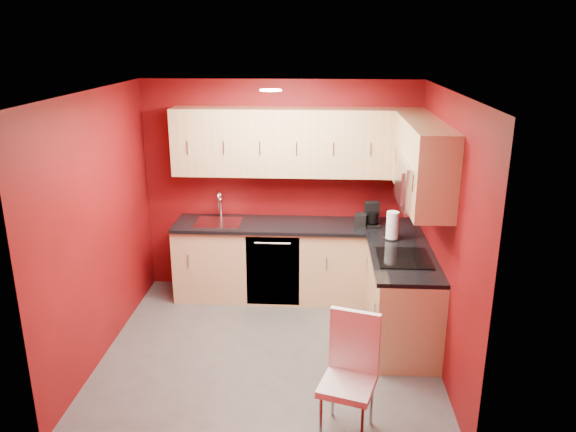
# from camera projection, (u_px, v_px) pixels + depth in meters

# --- Properties ---
(floor) EXTENTS (3.20, 3.20, 0.00)m
(floor) POSITION_uv_depth(u_px,v_px,m) (270.00, 348.00, 5.56)
(floor) COLOR #4F4C4A
(floor) RESTS_ON ground
(ceiling) EXTENTS (3.20, 3.20, 0.00)m
(ceiling) POSITION_uv_depth(u_px,v_px,m) (268.00, 92.00, 4.80)
(ceiling) COLOR white
(ceiling) RESTS_ON wall_back
(wall_back) EXTENTS (3.20, 0.00, 3.20)m
(wall_back) POSITION_uv_depth(u_px,v_px,m) (281.00, 188.00, 6.61)
(wall_back) COLOR maroon
(wall_back) RESTS_ON floor
(wall_front) EXTENTS (3.20, 0.00, 3.20)m
(wall_front) POSITION_uv_depth(u_px,v_px,m) (249.00, 303.00, 3.76)
(wall_front) COLOR maroon
(wall_front) RESTS_ON floor
(wall_left) EXTENTS (0.00, 3.00, 3.00)m
(wall_left) POSITION_uv_depth(u_px,v_px,m) (100.00, 226.00, 5.27)
(wall_left) COLOR maroon
(wall_left) RESTS_ON floor
(wall_right) EXTENTS (0.00, 3.00, 3.00)m
(wall_right) POSITION_uv_depth(u_px,v_px,m) (444.00, 233.00, 5.09)
(wall_right) COLOR maroon
(wall_right) RESTS_ON floor
(base_cabinets_back) EXTENTS (2.80, 0.60, 0.87)m
(base_cabinets_back) POSITION_uv_depth(u_px,v_px,m) (296.00, 262.00, 6.56)
(base_cabinets_back) COLOR tan
(base_cabinets_back) RESTS_ON floor
(base_cabinets_right) EXTENTS (0.60, 1.30, 0.87)m
(base_cabinets_right) POSITION_uv_depth(u_px,v_px,m) (402.00, 301.00, 5.60)
(base_cabinets_right) COLOR tan
(base_cabinets_right) RESTS_ON floor
(countertop_back) EXTENTS (2.80, 0.63, 0.04)m
(countertop_back) POSITION_uv_depth(u_px,v_px,m) (296.00, 225.00, 6.41)
(countertop_back) COLOR black
(countertop_back) RESTS_ON base_cabinets_back
(countertop_right) EXTENTS (0.63, 1.27, 0.04)m
(countertop_right) POSITION_uv_depth(u_px,v_px,m) (403.00, 259.00, 5.44)
(countertop_right) COLOR black
(countertop_right) RESTS_ON base_cabinets_right
(upper_cabinets_back) EXTENTS (2.80, 0.35, 0.75)m
(upper_cabinets_back) POSITION_uv_depth(u_px,v_px,m) (297.00, 142.00, 6.25)
(upper_cabinets_back) COLOR tan
(upper_cabinets_back) RESTS_ON wall_back
(upper_cabinets_right) EXTENTS (0.35, 1.55, 0.75)m
(upper_cabinets_right) POSITION_uv_depth(u_px,v_px,m) (422.00, 154.00, 5.32)
(upper_cabinets_right) COLOR tan
(upper_cabinets_right) RESTS_ON wall_right
(microwave) EXTENTS (0.42, 0.76, 0.42)m
(microwave) POSITION_uv_depth(u_px,v_px,m) (421.00, 183.00, 5.17)
(microwave) COLOR silver
(microwave) RESTS_ON upper_cabinets_right
(cooktop) EXTENTS (0.50, 0.55, 0.01)m
(cooktop) POSITION_uv_depth(u_px,v_px,m) (404.00, 258.00, 5.40)
(cooktop) COLOR black
(cooktop) RESTS_ON countertop_right
(sink) EXTENTS (0.52, 0.42, 0.35)m
(sink) POSITION_uv_depth(u_px,v_px,m) (218.00, 219.00, 6.46)
(sink) COLOR silver
(sink) RESTS_ON countertop_back
(dishwasher_front) EXTENTS (0.60, 0.02, 0.82)m
(dishwasher_front) POSITION_uv_depth(u_px,v_px,m) (273.00, 271.00, 6.30)
(dishwasher_front) COLOR black
(dishwasher_front) RESTS_ON base_cabinets_back
(downlight) EXTENTS (0.20, 0.20, 0.01)m
(downlight) POSITION_uv_depth(u_px,v_px,m) (271.00, 90.00, 5.09)
(downlight) COLOR white
(downlight) RESTS_ON ceiling
(coffee_maker) EXTENTS (0.19, 0.24, 0.27)m
(coffee_maker) POSITION_uv_depth(u_px,v_px,m) (373.00, 215.00, 6.29)
(coffee_maker) COLOR black
(coffee_maker) RESTS_ON countertop_back
(napkin_holder) EXTENTS (0.17, 0.17, 0.14)m
(napkin_holder) POSITION_uv_depth(u_px,v_px,m) (361.00, 220.00, 6.30)
(napkin_holder) COLOR black
(napkin_holder) RESTS_ON countertop_back
(paper_towel) EXTENTS (0.19, 0.19, 0.30)m
(paper_towel) POSITION_uv_depth(u_px,v_px,m) (392.00, 225.00, 5.88)
(paper_towel) COLOR white
(paper_towel) RESTS_ON countertop_right
(dining_chair) EXTENTS (0.49, 0.51, 0.97)m
(dining_chair) POSITION_uv_depth(u_px,v_px,m) (348.00, 379.00, 4.24)
(dining_chair) COLOR white
(dining_chair) RESTS_ON floor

